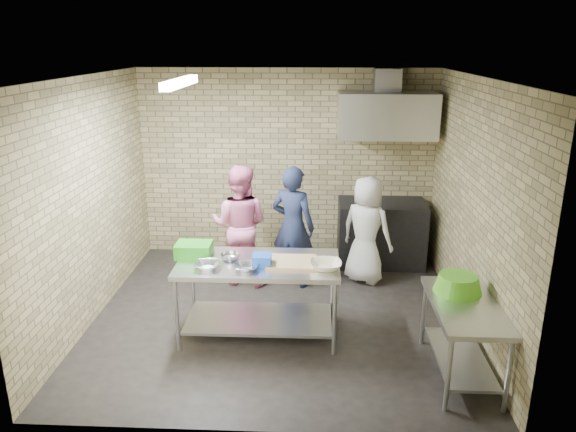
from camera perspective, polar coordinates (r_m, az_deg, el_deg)
The scene contains 26 objects.
floor at distance 6.47m, azimuth -0.98°, elevation -10.27°, with size 4.20×4.20×0.00m, color black.
ceiling at distance 5.72m, azimuth -1.13°, elevation 14.33°, with size 4.20×4.20×0.00m, color black.
back_wall at distance 7.89m, azimuth -0.11°, elevation 5.41°, with size 4.20×0.06×2.70m, color tan.
front_wall at distance 4.09m, azimuth -2.87°, elevation -6.79°, with size 4.20×0.06×2.70m, color tan.
left_wall at distance 6.44m, azimuth -20.04°, elevation 1.43°, with size 0.06×4.00×2.70m, color tan.
right_wall at distance 6.19m, azimuth 18.74°, elevation 0.93°, with size 0.06×4.00×2.70m, color tan.
prep_table at distance 5.91m, azimuth -3.06°, elevation -8.60°, with size 1.69×0.85×0.85m, color silver.
side_counter at distance 5.51m, azimuth 17.70°, elevation -12.17°, with size 0.60×1.20×0.75m, color silver.
stove at distance 7.85m, azimuth 9.66°, elevation -1.75°, with size 1.20×0.70×0.90m, color black.
range_hood at distance 7.52m, azimuth 10.27°, elevation 10.31°, with size 1.30×0.60×0.60m, color silver.
hood_duct at distance 7.62m, azimuth 10.32°, elevation 13.81°, with size 0.35×0.30×0.30m, color #A5A8AD.
wall_shelf at distance 7.77m, azimuth 12.24°, elevation 9.09°, with size 0.80×0.20×0.04m, color #3F2B19.
fluorescent_fixture at distance 5.87m, azimuth -11.19°, elevation 13.51°, with size 0.10×1.25×0.08m, color white.
green_crate at distance 5.92m, azimuth -9.80°, elevation -3.50°, with size 0.38×0.28×0.15m, color #26981C.
blue_tub at distance 5.61m, azimuth -2.73°, elevation -4.63°, with size 0.19×0.19×0.12m, color blue.
cutting_board at distance 5.68m, azimuth 0.37°, elevation -4.82°, with size 0.52×0.40×0.03m, color tan.
mixing_bowl_a at distance 5.61m, azimuth -8.45°, elevation -5.15°, with size 0.26×0.26×0.06m, color silver.
mixing_bowl_b at distance 5.80m, azimuth -6.05°, elevation -4.25°, with size 0.20×0.20×0.06m, color #B1B5B9.
mixing_bowl_c at distance 5.53m, azimuth -4.40°, elevation -5.37°, with size 0.24×0.24×0.06m, color #AFB1B6.
ceramic_bowl at distance 5.55m, azimuth 3.94°, elevation -5.15°, with size 0.33×0.33×0.08m, color beige.
green_basin at distance 5.51m, azimuth 17.31°, elevation -6.73°, with size 0.46×0.46×0.17m, color #59C626, non-canonical shape.
bottle_red at distance 7.72m, azimuth 10.44°, elevation 9.97°, with size 0.07×0.07×0.18m, color #B22619.
bottle_green at distance 7.79m, azimuth 13.39°, elevation 9.74°, with size 0.06×0.06×0.15m, color green.
man_navy at distance 6.94m, azimuth 0.52°, elevation -1.13°, with size 0.58×0.38×1.59m, color #151C35.
woman_pink at distance 7.05m, azimuth -5.05°, elevation -0.94°, with size 0.76×0.60×1.57m, color pink.
woman_white at distance 7.15m, azimuth 8.20°, elevation -1.44°, with size 0.69×0.45×1.42m, color white.
Camera 1 is at (0.38, -5.70, 3.05)m, focal length 34.06 mm.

